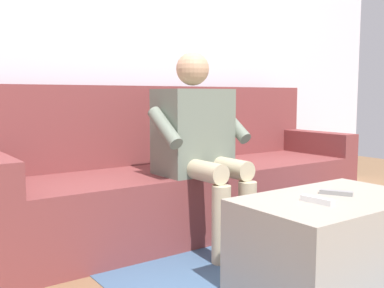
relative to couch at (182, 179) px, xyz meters
The scene contains 8 objects.
ground_plane 0.81m from the couch, 90.00° to the left, with size 8.00×8.00×0.00m, color #846042.
back_wall 1.01m from the couch, 90.00° to the right, with size 5.07×0.06×2.42m, color silver.
couch is the anchor object (origin of this frame).
coffee_table 1.21m from the couch, 90.00° to the left, with size 0.86×0.53×0.42m.
person_solo_seated 0.50m from the couch, 70.30° to the left, with size 0.56×0.58×1.12m.
remote_gray 1.18m from the couch, 92.92° to the left, with size 0.15×0.04×0.02m, color gray.
remote_white 1.24m from the couch, 83.47° to the left, with size 0.15×0.03×0.03m, color white.
floor_rug 1.10m from the couch, 90.00° to the left, with size 1.69×1.56×0.01m, color #426084.
Camera 1 is at (1.64, 2.29, 0.87)m, focal length 41.92 mm.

